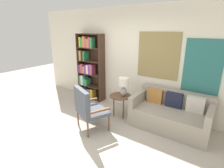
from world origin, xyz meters
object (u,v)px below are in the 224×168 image
object	(u,v)px
table_lamp	(124,85)
armchair	(87,106)
bookshelf	(89,68)
side_table	(120,98)
couch	(171,114)

from	to	relation	value
table_lamp	armchair	bearing A→B (deg)	-110.19
bookshelf	table_lamp	world-z (taller)	bookshelf
armchair	table_lamp	bearing A→B (deg)	69.81
side_table	table_lamp	xyz separation A→B (m)	(0.07, 0.02, 0.34)
bookshelf	couch	world-z (taller)	bookshelf
armchair	couch	xyz separation A→B (m)	(1.46, 1.15, -0.24)
armchair	couch	world-z (taller)	armchair
armchair	side_table	world-z (taller)	armchair
couch	bookshelf	bearing A→B (deg)	174.09
table_lamp	couch	bearing A→B (deg)	11.50
bookshelf	side_table	size ratio (longest dim) A/B	3.51
bookshelf	couch	xyz separation A→B (m)	(2.69, -0.28, -0.65)
bookshelf	couch	bearing A→B (deg)	-5.91
armchair	table_lamp	xyz separation A→B (m)	(0.34, 0.93, 0.29)
couch	side_table	bearing A→B (deg)	-168.36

